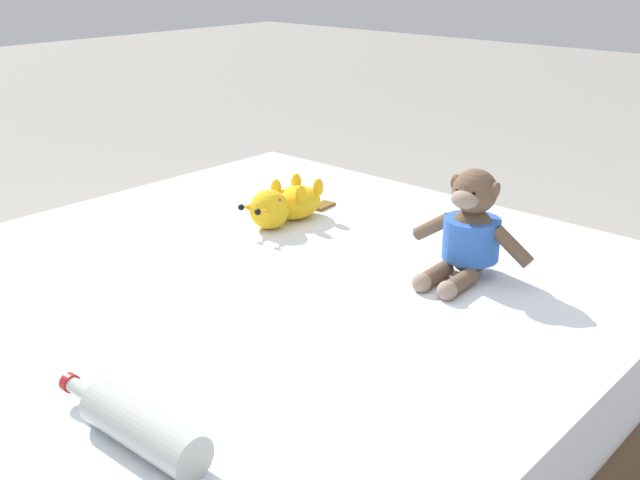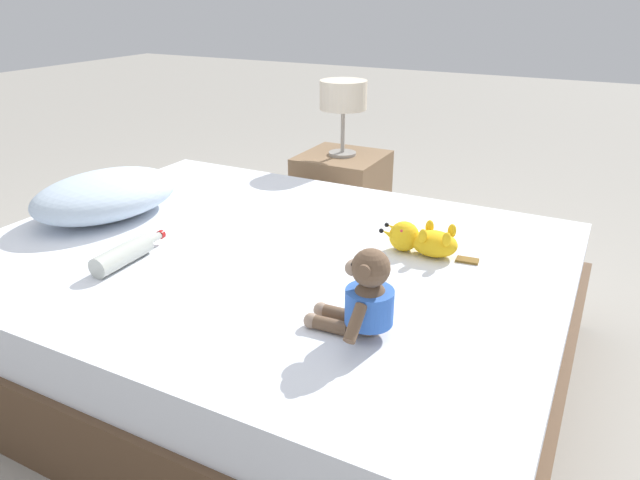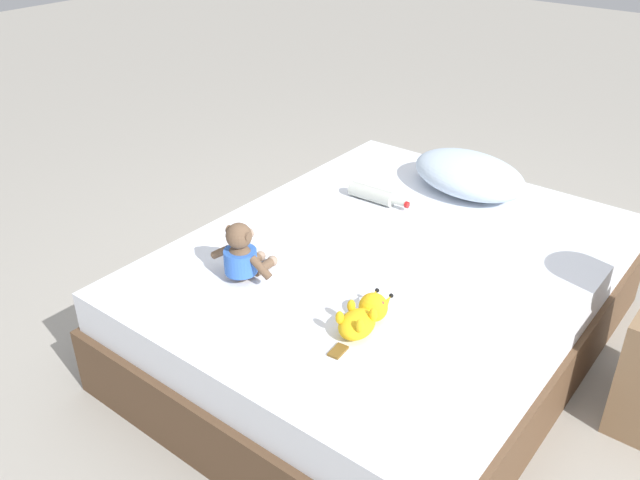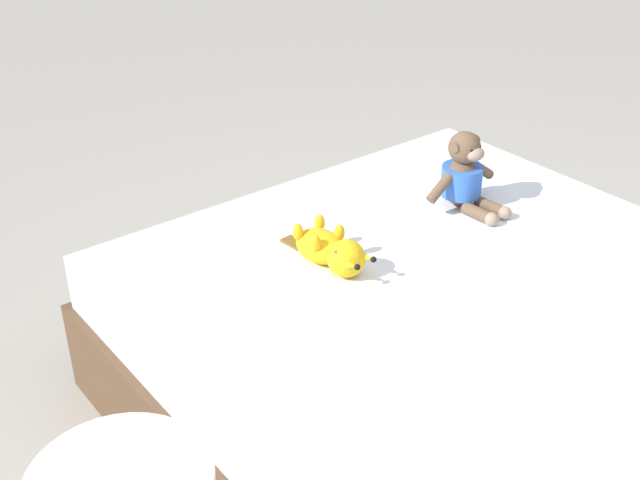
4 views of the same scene
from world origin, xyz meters
TOP-DOWN VIEW (x-y plane):
  - ground_plane at (0.00, 0.00)m, footprint 16.00×16.00m
  - bed at (0.00, 0.00)m, footprint 1.53×1.97m
  - pillow at (-0.02, 0.70)m, footprint 0.64×0.51m
  - plush_monkey at (-0.32, -0.50)m, footprint 0.29×0.23m
  - plush_yellow_creature at (0.20, -0.47)m, footprint 0.12×0.33m
  - glass_bottle at (-0.31, 0.33)m, footprint 0.30×0.07m
  - nightstand at (1.11, 0.24)m, footprint 0.41×0.41m
  - bedside_lamp at (1.11, 0.24)m, footprint 0.23×0.23m

SIDE VIEW (x-z plane):
  - ground_plane at x=0.00m, z-range 0.00..0.00m
  - bed at x=0.00m, z-range 0.00..0.45m
  - nightstand at x=1.11m, z-range 0.00..0.47m
  - glass_bottle at x=-0.31m, z-range 0.45..0.52m
  - plush_yellow_creature at x=0.20m, z-range 0.44..0.55m
  - pillow at x=-0.02m, z-range 0.45..0.62m
  - plush_monkey at x=-0.32m, z-range 0.43..0.66m
  - bedside_lamp at x=1.11m, z-range 0.58..0.94m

